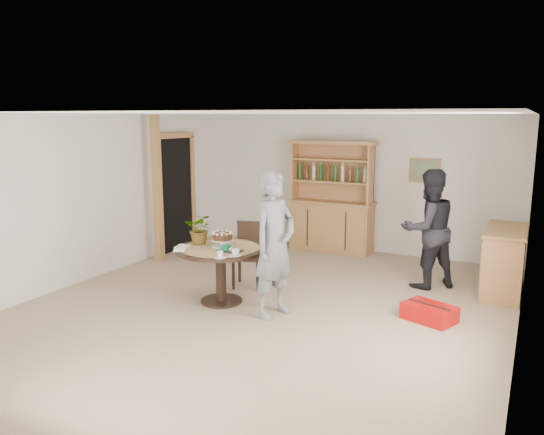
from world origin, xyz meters
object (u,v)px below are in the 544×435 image
Objects in this scene: dining_table at (221,259)px; adult_person at (428,229)px; dining_chair at (250,250)px; teen_boy at (274,244)px; sideboard at (504,261)px; red_suitcase at (429,313)px; hutch at (332,214)px.

dining_table is 3.04m from adult_person.
teen_boy is at bearing -62.60° from dining_chair.
sideboard is 3.97m from dining_table.
dining_chair is at bearing 91.51° from dining_table.
sideboard is at bearing 146.02° from adult_person.
sideboard is 1.79× the size of red_suitcase.
teen_boy is (-2.52, -2.19, 0.44)m from sideboard.
hutch is 1.62× the size of sideboard.
adult_person is at bearing 123.30° from red_suitcase.
hutch is 2.46m from adult_person.
dining_table is at bearing -95.57° from hutch.
hutch reaches higher than teen_boy.
dining_table is at bearing -104.35° from dining_chair.
hutch is 2.16× the size of dining_chair.
teen_boy reaches higher than sideboard.
dining_table is (-0.33, -3.34, -0.08)m from hutch.
hutch is at bearing 66.27° from dining_chair.
dining_chair is 0.52× the size of teen_boy.
dining_table reaches higher than red_suitcase.
hutch is 3.35m from dining_table.
dining_table is 0.91m from teen_boy.
teen_boy is 1.05× the size of adult_person.
dining_table is 1.27× the size of dining_chair.
teen_boy is (0.85, -0.10, 0.31)m from dining_table.
hutch reaches higher than adult_person.
teen_boy reaches higher than dining_chair.
adult_person is 2.47× the size of red_suitcase.
dining_table is 0.83m from dining_chair.
sideboard is at bearing 84.73° from red_suitcase.
sideboard is 3.62m from dining_chair.
teen_boy is at bearing -81.32° from hutch.
teen_boy is at bearing 10.37° from adult_person.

